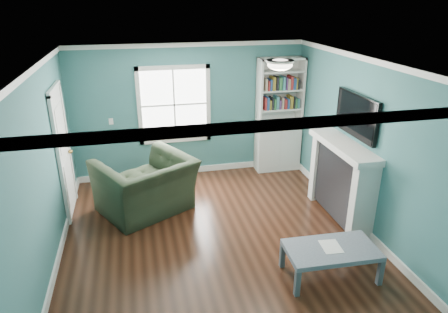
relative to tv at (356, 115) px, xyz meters
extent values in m
plane|color=black|center=(-2.20, -0.20, -1.72)|extent=(5.00, 5.00, 0.00)
plane|color=#3C7777|center=(-2.20, 2.30, -0.43)|extent=(4.50, 0.00, 4.50)
plane|color=#3C7777|center=(-2.20, -2.70, -0.43)|extent=(4.50, 0.00, 4.50)
plane|color=#3C7777|center=(-4.45, -0.20, -0.43)|extent=(0.00, 5.00, 5.00)
plane|color=#3C7777|center=(0.05, -0.20, -0.43)|extent=(0.00, 5.00, 5.00)
plane|color=white|center=(-2.20, -0.20, 0.88)|extent=(5.00, 5.00, 0.00)
cube|color=white|center=(-2.20, 2.28, -1.66)|extent=(4.50, 0.03, 0.12)
cube|color=white|center=(-4.44, -0.20, -1.66)|extent=(0.03, 5.00, 0.12)
cube|color=white|center=(0.03, -0.20, -1.66)|extent=(0.03, 5.00, 0.12)
cube|color=white|center=(-2.20, 2.28, 0.84)|extent=(4.50, 0.04, 0.08)
cube|color=white|center=(-2.20, -2.68, 0.84)|extent=(4.50, 0.04, 0.08)
cube|color=white|center=(-4.43, -0.20, 0.84)|extent=(0.04, 5.00, 0.08)
cube|color=white|center=(0.03, -0.20, 0.84)|extent=(0.04, 5.00, 0.08)
cube|color=white|center=(-2.50, 2.29, -0.27)|extent=(1.24, 0.01, 1.34)
cube|color=white|center=(-3.16, 2.28, -0.27)|extent=(0.08, 0.06, 1.50)
cube|color=white|center=(-1.84, 2.28, -0.27)|extent=(0.08, 0.06, 1.50)
cube|color=white|center=(-2.50, 2.28, -0.98)|extent=(1.40, 0.06, 0.08)
cube|color=white|center=(-2.50, 2.28, 0.44)|extent=(1.40, 0.06, 0.08)
cube|color=white|center=(-2.50, 2.28, -0.27)|extent=(1.24, 0.03, 0.03)
cube|color=white|center=(-2.50, 2.28, -0.27)|extent=(0.03, 0.03, 1.34)
cube|color=silver|center=(-0.43, 2.10, -1.27)|extent=(0.90, 0.35, 0.90)
cube|color=silver|center=(-0.86, 2.10, -0.12)|extent=(0.04, 0.35, 1.40)
cube|color=silver|center=(0.00, 2.10, -0.12)|extent=(0.04, 0.35, 1.40)
cube|color=silver|center=(-0.43, 2.26, -0.12)|extent=(0.90, 0.02, 1.40)
cube|color=silver|center=(-0.43, 2.10, 0.55)|extent=(0.90, 0.35, 0.04)
cube|color=silver|center=(-0.43, 2.10, -0.80)|extent=(0.84, 0.33, 0.03)
cube|color=silver|center=(-0.43, 2.10, -0.42)|extent=(0.84, 0.33, 0.03)
cube|color=silver|center=(-0.43, 2.10, -0.04)|extent=(0.84, 0.33, 0.03)
cube|color=silver|center=(-0.43, 2.10, 0.32)|extent=(0.84, 0.33, 0.03)
cube|color=maroon|center=(-0.43, 2.08, -0.30)|extent=(0.70, 0.25, 0.22)
cube|color=#264C8C|center=(-0.43, 2.08, 0.08)|extent=(0.70, 0.25, 0.22)
cylinder|color=beige|center=(-0.43, 2.05, 0.46)|extent=(0.26, 0.06, 0.26)
cube|color=black|center=(-0.11, 0.00, -1.12)|extent=(0.30, 1.20, 1.10)
cube|color=black|center=(-0.13, 0.00, -1.32)|extent=(0.22, 0.65, 0.70)
cube|color=silver|center=(-0.13, -0.67, -1.12)|extent=(0.36, 0.16, 1.20)
cube|color=silver|center=(-0.13, 0.67, -1.12)|extent=(0.36, 0.16, 1.20)
cube|color=silver|center=(-0.15, 0.00, -0.47)|extent=(0.44, 1.58, 0.10)
cube|color=black|center=(0.00, 0.00, 0.00)|extent=(0.06, 1.10, 0.65)
cube|color=silver|center=(-4.43, 1.20, -0.70)|extent=(0.04, 0.80, 2.05)
cube|color=white|center=(-4.42, 0.75, -0.70)|extent=(0.05, 0.08, 2.13)
cube|color=white|center=(-4.42, 1.65, -0.70)|extent=(0.05, 0.08, 2.13)
cube|color=white|center=(-4.42, 1.20, 0.36)|extent=(0.05, 0.98, 0.08)
sphere|color=#BF8C3F|center=(-4.37, 1.50, -0.77)|extent=(0.07, 0.07, 0.07)
ellipsoid|color=white|center=(-1.30, -0.10, 0.82)|extent=(0.34, 0.34, 0.15)
cylinder|color=white|center=(-1.30, -0.10, 0.86)|extent=(0.38, 0.38, 0.03)
cube|color=white|center=(-3.70, 2.28, -0.52)|extent=(0.08, 0.01, 0.12)
imported|color=black|center=(-3.17, 0.90, -1.10)|extent=(1.70, 1.50, 1.25)
cube|color=#474E55|center=(-1.51, -1.61, -1.55)|extent=(0.07, 0.07, 0.36)
cube|color=#474E55|center=(-0.41, -1.66, -1.55)|extent=(0.07, 0.07, 0.36)
cube|color=#474E55|center=(-1.49, -1.04, -1.55)|extent=(0.07, 0.07, 0.36)
cube|color=#474E55|center=(-0.39, -1.09, -1.55)|extent=(0.07, 0.07, 0.36)
cube|color=#4E5565|center=(-0.95, -1.35, -1.34)|extent=(1.18, 0.68, 0.06)
cube|color=white|center=(-0.95, -1.32, -1.30)|extent=(0.27, 0.33, 0.00)
camera|label=1|loc=(-3.24, -5.19, 1.68)|focal=32.00mm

